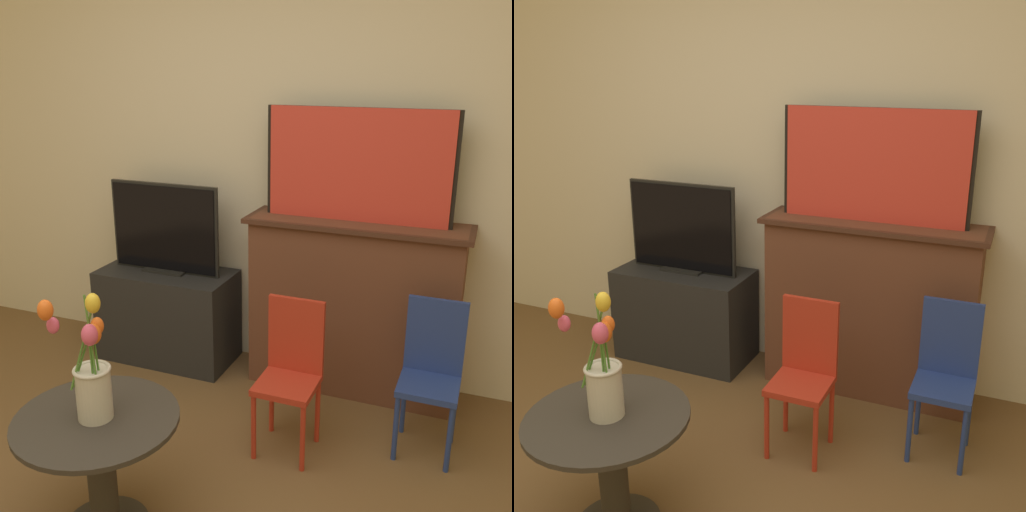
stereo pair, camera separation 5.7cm
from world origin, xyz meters
The scene contains 9 objects.
wall_back centered at (0.00, 2.13, 1.35)m, with size 8.00×0.06×2.70m.
fireplace_mantel centered at (0.45, 1.94, 0.50)m, with size 1.17×0.35×0.97m.
painting centered at (0.43, 1.95, 1.26)m, with size 0.98×0.03×0.58m.
tv_stand centered at (-0.68, 1.88, 0.28)m, with size 0.81×0.41×0.56m.
tv_monitor centered at (-0.68, 1.88, 0.82)m, with size 0.69×0.12×0.53m.
chair_red centered at (0.31, 1.30, 0.41)m, with size 0.27×0.27×0.73m.
chair_blue centered at (0.92, 1.54, 0.41)m, with size 0.27×0.27×0.73m.
side_table centered at (-0.18, 0.50, 0.33)m, with size 0.61×0.61×0.51m.
vase_tulips centered at (-0.17, 0.49, 0.69)m, with size 0.20×0.20×0.52m.
Camera 1 is at (1.09, -1.06, 1.76)m, focal length 42.00 mm.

